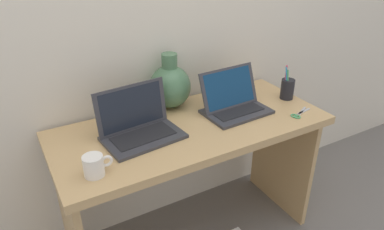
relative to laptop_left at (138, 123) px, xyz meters
The scene contains 8 objects.
back_wall 0.56m from the laptop_left, 48.49° to the left, with size 4.40×0.04×2.40m, color beige.
desk 0.35m from the laptop_left, ahead, with size 1.33×0.58×0.74m.
laptop_left is the anchor object (origin of this frame).
laptop_right 0.51m from the laptop_left, ahead, with size 0.34×0.24×0.21m.
green_vase 0.33m from the laptop_left, 36.70° to the left, with size 0.21×0.21×0.29m.
coffee_mug 0.33m from the laptop_left, 142.50° to the right, with size 0.12×0.08×0.08m.
pen_cup 0.86m from the laptop_left, ahead, with size 0.07×0.07×0.19m.
scissors 0.81m from the laptop_left, 15.57° to the right, with size 0.15×0.08×0.01m.
Camera 1 is at (-0.75, -1.32, 1.59)m, focal length 33.74 mm.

